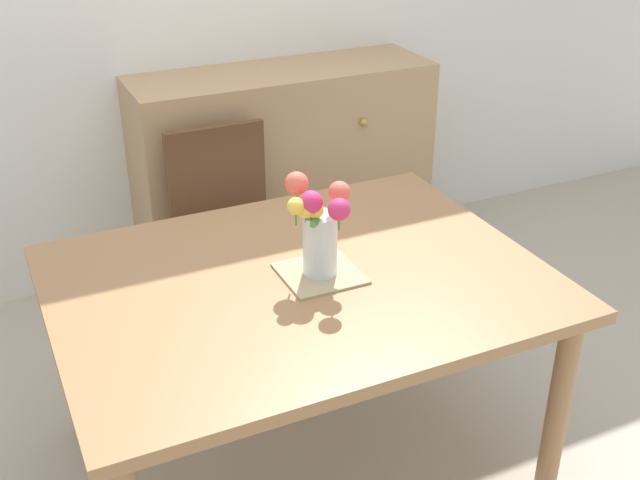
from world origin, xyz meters
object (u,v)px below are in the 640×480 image
object	(u,v)px
dining_table	(299,300)
flower_vase	(318,224)
chair_far	(228,221)
dresser	(284,172)

from	to	relation	value
dining_table	flower_vase	distance (m)	0.27
dining_table	chair_far	world-z (taller)	chair_far
dining_table	dresser	bearing A→B (deg)	69.28
dresser	flower_vase	bearing A→B (deg)	-108.34
dining_table	dresser	xyz separation A→B (m)	(0.50, 1.33, -0.16)
dining_table	chair_far	size ratio (longest dim) A/B	1.66
dresser	dining_table	bearing A→B (deg)	-110.72
chair_far	dresser	xyz separation A→B (m)	(0.43, 0.42, -0.02)
dresser	flower_vase	xyz separation A→B (m)	(-0.45, -1.35, 0.42)
chair_far	flower_vase	distance (m)	1.01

